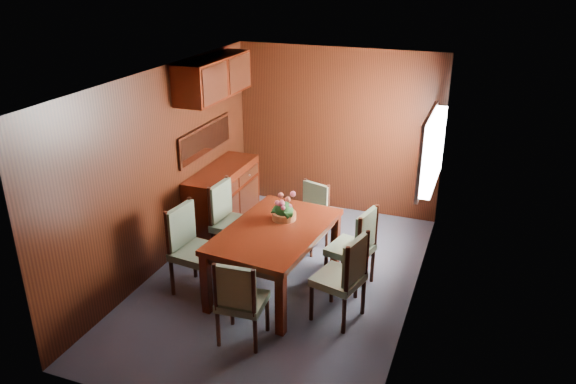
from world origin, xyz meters
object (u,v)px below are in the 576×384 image
at_px(dining_table, 275,237).
at_px(chair_head, 239,298).
at_px(chair_left_near, 190,244).
at_px(sideboard, 223,199).
at_px(chair_right_near, 345,274).
at_px(flower_centerpiece, 284,208).

bearing_deg(dining_table, chair_head, -82.09).
relative_size(chair_left_near, chair_head, 1.11).
bearing_deg(sideboard, chair_right_near, -34.73).
height_order(chair_left_near, chair_head, chair_left_near).
bearing_deg(chair_right_near, chair_head, 145.38).
bearing_deg(chair_right_near, chair_left_near, 105.47).
bearing_deg(chair_head, chair_left_near, 138.79).
xyz_separation_m(sideboard, chair_head, (1.29, -2.21, 0.07)).
bearing_deg(chair_head, chair_right_near, 36.59).
bearing_deg(chair_left_near, flower_centerpiece, 130.82).
distance_m(dining_table, chair_right_near, 0.96).
xyz_separation_m(chair_head, flower_centerpiece, (-0.04, 1.31, 0.39)).
bearing_deg(chair_right_near, dining_table, 84.96).
height_order(sideboard, chair_left_near, chair_left_near).
bearing_deg(dining_table, sideboard, 142.05).
bearing_deg(flower_centerpiece, chair_left_near, -145.60).
relative_size(dining_table, chair_left_near, 1.65).
distance_m(sideboard, dining_table, 1.71).
distance_m(dining_table, flower_centerpiece, 0.36).
relative_size(sideboard, chair_head, 1.51).
relative_size(chair_right_near, flower_centerpiece, 3.33).
distance_m(dining_table, chair_head, 1.06).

